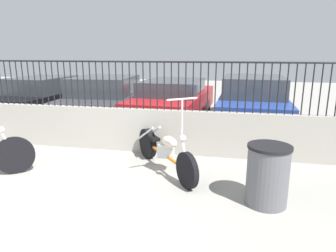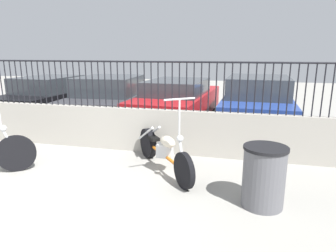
{
  "view_description": "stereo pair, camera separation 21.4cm",
  "coord_description": "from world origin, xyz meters",
  "px_view_note": "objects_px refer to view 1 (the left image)",
  "views": [
    {
      "loc": [
        2.63,
        -2.89,
        2.08
      ],
      "look_at": [
        1.49,
        2.58,
        0.7
      ],
      "focal_mm": 32.0,
      "sensor_mm": 36.0,
      "label": 1
    },
    {
      "loc": [
        2.84,
        -2.84,
        2.08
      ],
      "look_at": [
        1.49,
        2.58,
        0.7
      ],
      "focal_mm": 32.0,
      "sensor_mm": 36.0,
      "label": 2
    }
  ],
  "objects_px": {
    "trash_bin": "(267,175)",
    "car_blue": "(252,101)",
    "motorcycle_orange": "(162,149)",
    "car_black": "(46,96)",
    "car_red": "(174,101)",
    "car_dark_grey": "(107,98)"
  },
  "relations": [
    {
      "from": "car_black",
      "to": "motorcycle_orange",
      "type": "bearing_deg",
      "value": -126.76
    },
    {
      "from": "motorcycle_orange",
      "to": "trash_bin",
      "type": "xyz_separation_m",
      "value": [
        1.72,
        -1.0,
        0.06
      ]
    },
    {
      "from": "motorcycle_orange",
      "to": "car_dark_grey",
      "type": "height_order",
      "value": "motorcycle_orange"
    },
    {
      "from": "trash_bin",
      "to": "car_dark_grey",
      "type": "bearing_deg",
      "value": 133.03
    },
    {
      "from": "motorcycle_orange",
      "to": "car_blue",
      "type": "relative_size",
      "value": 0.4
    },
    {
      "from": "motorcycle_orange",
      "to": "trash_bin",
      "type": "relative_size",
      "value": 2.14
    },
    {
      "from": "motorcycle_orange",
      "to": "car_dark_grey",
      "type": "xyz_separation_m",
      "value": [
        -2.59,
        3.62,
        0.31
      ]
    },
    {
      "from": "motorcycle_orange",
      "to": "car_black",
      "type": "bearing_deg",
      "value": -166.31
    },
    {
      "from": "trash_bin",
      "to": "car_blue",
      "type": "xyz_separation_m",
      "value": [
        0.08,
        4.74,
        0.28
      ]
    },
    {
      "from": "motorcycle_orange",
      "to": "car_dark_grey",
      "type": "bearing_deg",
      "value": 177.62
    },
    {
      "from": "car_black",
      "to": "car_dark_grey",
      "type": "xyz_separation_m",
      "value": [
        2.28,
        -0.23,
        0.03
      ]
    },
    {
      "from": "car_blue",
      "to": "motorcycle_orange",
      "type": "bearing_deg",
      "value": 156.66
    },
    {
      "from": "car_black",
      "to": "car_red",
      "type": "relative_size",
      "value": 0.93
    },
    {
      "from": "trash_bin",
      "to": "car_blue",
      "type": "height_order",
      "value": "car_blue"
    },
    {
      "from": "motorcycle_orange",
      "to": "car_black",
      "type": "xyz_separation_m",
      "value": [
        -4.87,
        3.85,
        0.29
      ]
    },
    {
      "from": "car_red",
      "to": "car_blue",
      "type": "xyz_separation_m",
      "value": [
        2.27,
        0.05,
        0.05
      ]
    },
    {
      "from": "car_dark_grey",
      "to": "car_blue",
      "type": "distance_m",
      "value": 4.39
    },
    {
      "from": "motorcycle_orange",
      "to": "car_red",
      "type": "distance_m",
      "value": 3.73
    },
    {
      "from": "car_red",
      "to": "car_blue",
      "type": "height_order",
      "value": "car_blue"
    },
    {
      "from": "car_black",
      "to": "car_blue",
      "type": "height_order",
      "value": "car_blue"
    },
    {
      "from": "car_black",
      "to": "car_red",
      "type": "distance_m",
      "value": 4.4
    },
    {
      "from": "car_red",
      "to": "car_black",
      "type": "bearing_deg",
      "value": 91.99
    }
  ]
}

